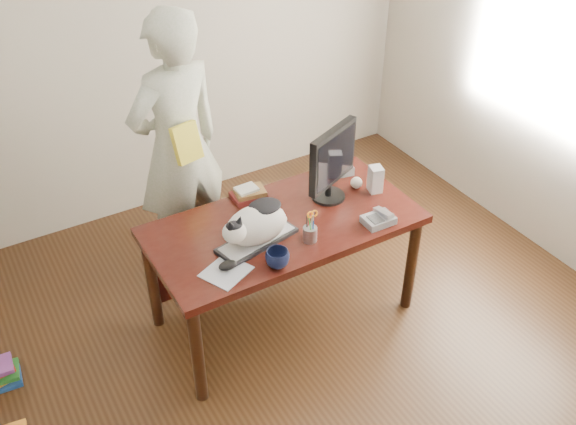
% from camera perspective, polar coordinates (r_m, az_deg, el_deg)
% --- Properties ---
extents(room, '(4.50, 4.50, 4.50)m').
position_cam_1_polar(room, '(3.02, 5.31, 2.41)').
color(room, black).
rests_on(room, ground).
extents(desk, '(1.60, 0.80, 0.75)m').
position_cam_1_polar(desk, '(3.92, -0.96, -1.98)').
color(desk, black).
rests_on(desk, ground).
extents(keyboard, '(0.51, 0.28, 0.03)m').
position_cam_1_polar(keyboard, '(3.62, -2.78, -2.47)').
color(keyboard, black).
rests_on(keyboard, desk).
extents(cat, '(0.46, 0.30, 0.27)m').
position_cam_1_polar(cat, '(3.54, -2.99, -1.04)').
color(cat, silver).
rests_on(cat, keyboard).
extents(monitor, '(0.41, 0.27, 0.48)m').
position_cam_1_polar(monitor, '(3.84, 3.97, 4.63)').
color(monitor, black).
rests_on(monitor, desk).
extents(pen_cup, '(0.09, 0.08, 0.20)m').
position_cam_1_polar(pen_cup, '(3.60, 1.98, -1.77)').
color(pen_cup, gray).
rests_on(pen_cup, desk).
extents(mousepad, '(0.30, 0.29, 0.01)m').
position_cam_1_polar(mousepad, '(3.44, -5.52, -5.26)').
color(mousepad, '#ADB1B9').
rests_on(mousepad, desk).
extents(mouse, '(0.12, 0.10, 0.04)m').
position_cam_1_polar(mouse, '(3.45, -5.39, -4.69)').
color(mouse, black).
rests_on(mouse, mousepad).
extents(coffee_mug, '(0.16, 0.16, 0.10)m').
position_cam_1_polar(coffee_mug, '(3.43, -0.94, -4.11)').
color(coffee_mug, black).
rests_on(coffee_mug, desk).
extents(phone, '(0.18, 0.15, 0.08)m').
position_cam_1_polar(phone, '(3.79, 8.08, -0.57)').
color(phone, slate).
rests_on(phone, desk).
extents(speaker, '(0.10, 0.10, 0.17)m').
position_cam_1_polar(speaker, '(4.03, 7.78, 2.95)').
color(speaker, '#B0B0B3').
rests_on(speaker, desk).
extents(baseball, '(0.07, 0.07, 0.07)m').
position_cam_1_polar(baseball, '(4.08, 6.10, 2.66)').
color(baseball, silver).
rests_on(baseball, desk).
extents(book_stack, '(0.21, 0.17, 0.08)m').
position_cam_1_polar(book_stack, '(3.97, -3.52, 1.71)').
color(book_stack, '#521615').
rests_on(book_stack, desk).
extents(calculator, '(0.20, 0.24, 0.06)m').
position_cam_1_polar(calculator, '(4.25, 4.41, 4.17)').
color(calculator, slate).
rests_on(calculator, desk).
extents(person, '(0.76, 0.58, 1.85)m').
position_cam_1_polar(person, '(4.20, -9.75, 5.63)').
color(person, silver).
rests_on(person, ground).
extents(held_book, '(0.19, 0.14, 0.24)m').
position_cam_1_polar(held_book, '(4.00, -8.99, 6.13)').
color(held_book, gold).
rests_on(held_book, person).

